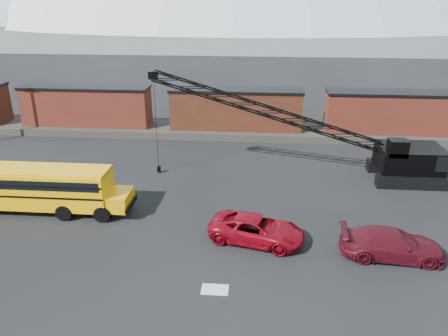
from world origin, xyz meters
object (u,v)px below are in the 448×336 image
(school_bus, at_px, (42,187))
(crawler_crane, at_px, (297,121))
(red_pickup, at_px, (257,229))
(maroon_suv, at_px, (392,244))

(school_bus, height_order, crawler_crane, crawler_crane)
(school_bus, relative_size, red_pickup, 2.02)
(maroon_suv, bearing_deg, red_pickup, 85.31)
(maroon_suv, bearing_deg, school_bus, 83.66)
(school_bus, relative_size, crawler_crane, 0.50)
(red_pickup, distance_m, maroon_suv, 7.78)
(red_pickup, height_order, crawler_crane, crawler_crane)
(red_pickup, bearing_deg, crawler_crane, -2.30)
(school_bus, distance_m, maroon_suv, 22.69)
(school_bus, height_order, red_pickup, school_bus)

